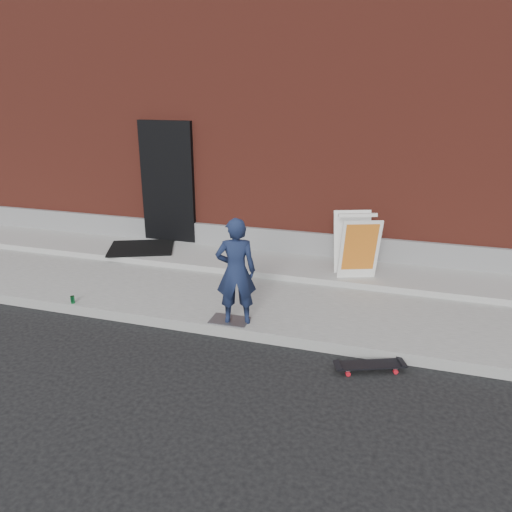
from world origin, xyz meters
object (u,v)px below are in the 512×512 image
at_px(soda_can, 73,300).
at_px(skateboard, 370,365).
at_px(pizza_sign, 356,245).
at_px(child, 236,272).

bearing_deg(soda_can, skateboard, -4.28).
bearing_deg(pizza_sign, skateboard, -78.87).
bearing_deg(soda_can, child, 3.12).
xyz_separation_m(skateboard, soda_can, (-4.23, 0.32, 0.13)).
relative_size(skateboard, pizza_sign, 0.81).
xyz_separation_m(child, soda_can, (-2.45, -0.13, -0.66)).
bearing_deg(pizza_sign, soda_can, -151.29).
distance_m(child, skateboard, 2.00).
xyz_separation_m(child, skateboard, (1.78, -0.45, -0.79)).
distance_m(skateboard, pizza_sign, 2.52).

